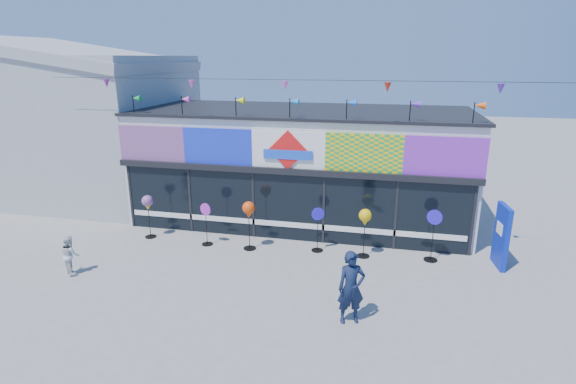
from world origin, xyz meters
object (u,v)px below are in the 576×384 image
(blue_sign, at_px, (501,236))
(child, at_px, (70,255))
(adult_man, at_px, (351,288))
(spinner_0, at_px, (148,204))
(spinner_5, at_px, (433,234))
(spinner_1, at_px, (206,223))
(spinner_3, at_px, (318,228))
(spinner_2, at_px, (249,211))
(spinner_4, at_px, (365,219))

(blue_sign, xyz_separation_m, child, (-12.00, -3.18, -0.38))
(blue_sign, bearing_deg, adult_man, -142.09)
(spinner_0, height_order, spinner_5, spinner_5)
(spinner_0, bearing_deg, spinner_1, -4.56)
(spinner_3, relative_size, spinner_5, 0.89)
(blue_sign, relative_size, child, 1.66)
(blue_sign, distance_m, spinner_2, 7.57)
(adult_man, xyz_separation_m, child, (-7.99, 0.73, -0.31))
(spinner_2, xyz_separation_m, spinner_5, (5.65, 0.38, -0.42))
(blue_sign, relative_size, spinner_4, 1.21)
(blue_sign, relative_size, spinner_1, 1.32)
(spinner_0, bearing_deg, spinner_2, -3.05)
(spinner_3, bearing_deg, spinner_1, -175.24)
(spinner_0, distance_m, child, 3.12)
(spinner_2, distance_m, spinner_5, 5.68)
(blue_sign, height_order, spinner_5, blue_sign)
(spinner_2, bearing_deg, spinner_4, 3.42)
(blue_sign, xyz_separation_m, spinner_5, (-1.91, -0.05, -0.09))
(blue_sign, xyz_separation_m, adult_man, (-4.02, -3.91, -0.07))
(blue_sign, relative_size, spinner_0, 1.25)
(blue_sign, height_order, spinner_2, blue_sign)
(spinner_3, distance_m, child, 7.29)
(spinner_0, height_order, spinner_4, spinner_4)
(spinner_3, height_order, spinner_5, spinner_5)
(adult_man, height_order, child, adult_man)
(spinner_3, distance_m, spinner_5, 3.49)
(spinner_1, relative_size, spinner_2, 0.89)
(spinner_1, relative_size, spinner_4, 0.92)
(spinner_4, xyz_separation_m, adult_man, (-0.08, -3.69, -0.36))
(spinner_0, distance_m, spinner_1, 2.21)
(spinner_1, height_order, spinner_2, spinner_2)
(spinner_4, xyz_separation_m, child, (-8.07, -2.96, -0.67))
(spinner_4, xyz_separation_m, spinner_5, (2.03, 0.17, -0.38))
(spinner_2, bearing_deg, spinner_5, 3.89)
(blue_sign, xyz_separation_m, spinner_3, (-5.40, -0.11, -0.18))
(spinner_4, bearing_deg, spinner_2, -176.58)
(spinner_5, bearing_deg, spinner_0, -178.82)
(spinner_4, height_order, child, spinner_4)
(spinner_2, relative_size, adult_man, 0.91)
(spinner_0, xyz_separation_m, spinner_3, (5.78, 0.13, -0.43))
(spinner_2, xyz_separation_m, spinner_3, (2.16, 0.32, -0.51))
(spinner_4, bearing_deg, child, -159.84)
(spinner_0, xyz_separation_m, adult_man, (7.16, -3.67, -0.32))
(spinner_0, relative_size, spinner_2, 0.94)
(spinner_0, height_order, spinner_3, spinner_0)
(spinner_3, height_order, adult_man, adult_man)
(spinner_0, distance_m, spinner_2, 3.63)
(spinner_5, bearing_deg, spinner_2, -176.11)
(spinner_3, relative_size, adult_man, 0.82)
(spinner_0, relative_size, spinner_3, 1.04)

